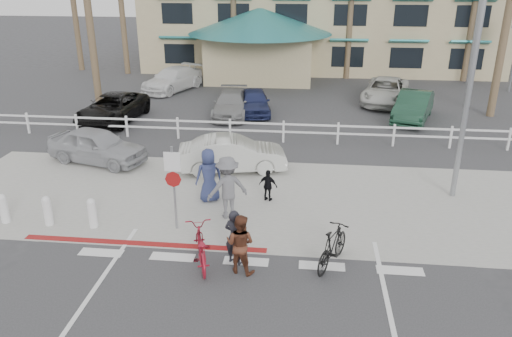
# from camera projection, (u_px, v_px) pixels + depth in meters

# --- Properties ---
(ground) EXTENTS (140.00, 140.00, 0.00)m
(ground) POSITION_uv_depth(u_px,v_px,m) (243.00, 275.00, 12.69)
(ground) COLOR #333335
(bike_path) EXTENTS (12.00, 16.00, 0.01)m
(bike_path) POSITION_uv_depth(u_px,v_px,m) (231.00, 327.00, 10.84)
(bike_path) COLOR #333335
(bike_path) RESTS_ON ground
(sidewalk_plaza) EXTENTS (22.00, 7.00, 0.01)m
(sidewalk_plaza) POSITION_uv_depth(u_px,v_px,m) (261.00, 199.00, 16.83)
(sidewalk_plaza) COLOR gray
(sidewalk_plaza) RESTS_ON ground
(cross_street) EXTENTS (40.00, 5.00, 0.01)m
(cross_street) POSITION_uv_depth(u_px,v_px,m) (271.00, 158.00, 20.52)
(cross_street) COLOR #333335
(cross_street) RESTS_ON ground
(parking_lot) EXTENTS (50.00, 16.00, 0.01)m
(parking_lot) POSITION_uv_depth(u_px,v_px,m) (284.00, 101.00, 29.28)
(parking_lot) COLOR #333335
(parking_lot) RESTS_ON ground
(curb_red) EXTENTS (7.00, 0.25, 0.02)m
(curb_red) POSITION_uv_depth(u_px,v_px,m) (144.00, 244.00, 14.09)
(curb_red) COLOR maroon
(curb_red) RESTS_ON ground
(rail_fence) EXTENTS (29.40, 0.16, 1.00)m
(rail_fence) POSITION_uv_depth(u_px,v_px,m) (286.00, 132.00, 22.13)
(rail_fence) COLOR silver
(rail_fence) RESTS_ON ground
(sign_post) EXTENTS (0.50, 0.10, 2.90)m
(sign_post) POSITION_uv_depth(u_px,v_px,m) (174.00, 184.00, 14.41)
(sign_post) COLOR gray
(sign_post) RESTS_ON ground
(bollard_0) EXTENTS (0.26, 0.26, 0.95)m
(bollard_0) POSITION_uv_depth(u_px,v_px,m) (92.00, 213.00, 14.84)
(bollard_0) COLOR silver
(bollard_0) RESTS_ON ground
(bollard_1) EXTENTS (0.26, 0.26, 0.95)m
(bollard_1) POSITION_uv_depth(u_px,v_px,m) (48.00, 211.00, 14.98)
(bollard_1) COLOR silver
(bollard_1) RESTS_ON ground
(bollard_2) EXTENTS (0.26, 0.26, 0.95)m
(bollard_2) POSITION_uv_depth(u_px,v_px,m) (4.00, 208.00, 15.13)
(bollard_2) COLOR silver
(bollard_2) RESTS_ON ground
(streetlight_0) EXTENTS (0.60, 2.00, 9.00)m
(streetlight_0) POSITION_uv_depth(u_px,v_px,m) (473.00, 64.00, 15.42)
(streetlight_0) COLOR gray
(streetlight_0) RESTS_ON ground
(streetlight_1) EXTENTS (0.60, 2.00, 9.50)m
(streetlight_1) POSITION_uv_depth(u_px,v_px,m) (479.00, 10.00, 31.82)
(streetlight_1) COLOR gray
(streetlight_1) RESTS_ON ground
(bike_red) EXTENTS (1.23, 2.07, 1.03)m
(bike_red) POSITION_uv_depth(u_px,v_px,m) (200.00, 247.00, 12.97)
(bike_red) COLOR maroon
(bike_red) RESTS_ON ground
(rider_red) EXTENTS (0.66, 0.56, 1.55)m
(rider_red) POSITION_uv_depth(u_px,v_px,m) (234.00, 237.00, 12.91)
(rider_red) COLOR black
(rider_red) RESTS_ON ground
(bike_black) EXTENTS (1.24, 1.89, 1.10)m
(bike_black) POSITION_uv_depth(u_px,v_px,m) (332.00, 247.00, 12.89)
(bike_black) COLOR black
(bike_black) RESTS_ON ground
(rider_black) EXTENTS (0.91, 0.80, 1.60)m
(rider_black) POSITION_uv_depth(u_px,v_px,m) (240.00, 244.00, 12.55)
(rider_black) COLOR #562C1C
(rider_black) RESTS_ON ground
(pedestrian_a) EXTENTS (1.49, 1.25, 1.99)m
(pedestrian_a) POSITION_uv_depth(u_px,v_px,m) (228.00, 188.00, 15.28)
(pedestrian_a) COLOR #5D5D62
(pedestrian_a) RESTS_ON ground
(pedestrian_child) EXTENTS (0.69, 0.46, 1.10)m
(pedestrian_child) POSITION_uv_depth(u_px,v_px,m) (268.00, 186.00, 16.53)
(pedestrian_child) COLOR black
(pedestrian_child) RESTS_ON ground
(pedestrian_b) EXTENTS (1.05, 0.91, 1.82)m
(pedestrian_b) POSITION_uv_depth(u_px,v_px,m) (209.00, 175.00, 16.42)
(pedestrian_b) COLOR navy
(pedestrian_b) RESTS_ON ground
(car_white_sedan) EXTENTS (4.28, 2.21, 1.34)m
(car_white_sedan) POSITION_uv_depth(u_px,v_px,m) (233.00, 154.00, 18.98)
(car_white_sedan) COLOR beige
(car_white_sedan) RESTS_ON ground
(car_red_compact) EXTENTS (4.36, 2.70, 1.39)m
(car_red_compact) POSITION_uv_depth(u_px,v_px,m) (97.00, 146.00, 19.82)
(car_red_compact) COLOR #9FA0A5
(car_red_compact) RESTS_ON ground
(lot_car_0) EXTENTS (2.66, 5.14, 1.38)m
(lot_car_0) POSITION_uv_depth(u_px,v_px,m) (113.00, 108.00, 25.08)
(lot_car_0) COLOR black
(lot_car_0) RESTS_ON ground
(lot_car_1) EXTENTS (1.99, 4.36, 1.24)m
(lot_car_1) POSITION_uv_depth(u_px,v_px,m) (231.00, 104.00, 26.21)
(lot_car_1) COLOR gray
(lot_car_1) RESTS_ON ground
(lot_car_2) EXTENTS (2.16, 4.02, 1.30)m
(lot_car_2) POSITION_uv_depth(u_px,v_px,m) (255.00, 102.00, 26.53)
(lot_car_2) COLOR #1C234C
(lot_car_2) RESTS_ON ground
(lot_car_3) EXTENTS (2.84, 4.64, 1.44)m
(lot_car_3) POSITION_uv_depth(u_px,v_px,m) (413.00, 106.00, 25.36)
(lot_car_3) COLOR #193B2A
(lot_car_3) RESTS_ON ground
(lot_car_4) EXTENTS (3.68, 5.28, 1.42)m
(lot_car_4) POSITION_uv_depth(u_px,v_px,m) (173.00, 79.00, 31.55)
(lot_car_4) COLOR white
(lot_car_4) RESTS_ON ground
(lot_car_5) EXTENTS (3.47, 5.47, 1.41)m
(lot_car_5) POSITION_uv_depth(u_px,v_px,m) (385.00, 91.00, 28.60)
(lot_car_5) COLOR beige
(lot_car_5) RESTS_ON ground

